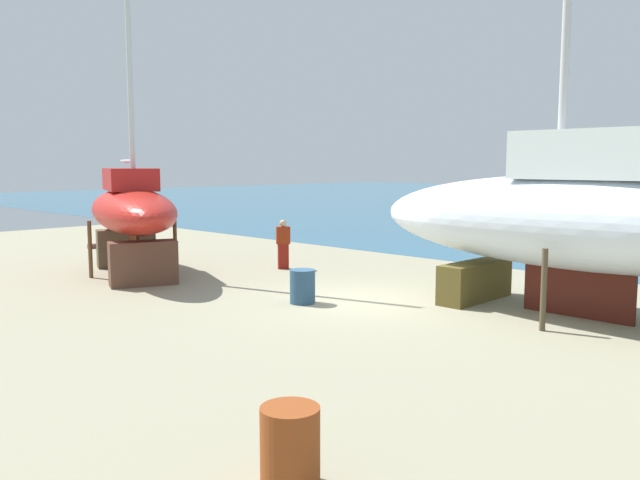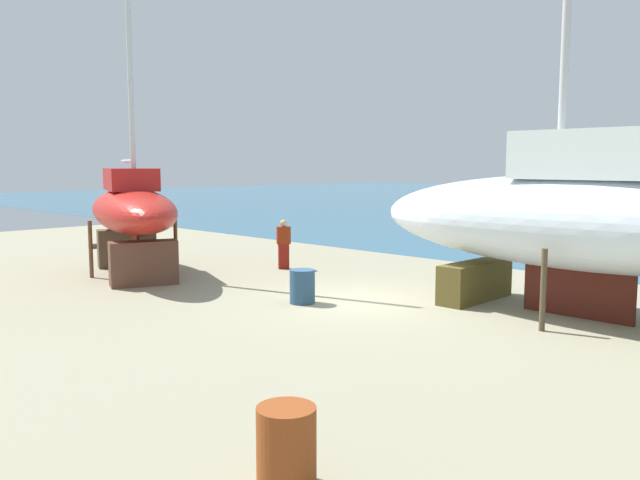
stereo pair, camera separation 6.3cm
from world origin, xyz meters
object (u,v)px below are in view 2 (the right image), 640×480
object	(u,v)px
worker	(284,244)
sailboat_large_starboard	(133,211)
barrel_rust_near	(302,286)
sailboat_mid_port	(583,218)
barrel_rust_mid	(286,447)

from	to	relation	value
worker	sailboat_large_starboard	bearing A→B (deg)	92.31
sailboat_large_starboard	worker	size ratio (longest dim) A/B	7.73
sailboat_large_starboard	barrel_rust_near	xyz separation A→B (m)	(6.70, 0.76, -1.55)
sailboat_mid_port	worker	size ratio (longest dim) A/B	10.36
sailboat_mid_port	barrel_rust_mid	world-z (taller)	sailboat_mid_port
barrel_rust_near	sailboat_mid_port	bearing A→B (deg)	30.84
sailboat_mid_port	barrel_rust_near	distance (m)	6.63
worker	barrel_rust_mid	xyz separation A→B (m)	(10.73, -9.69, -0.39)
sailboat_mid_port	barrel_rust_near	size ratio (longest dim) A/B	19.95
sailboat_large_starboard	worker	xyz separation A→B (m)	(2.45, 4.00, -1.13)
worker	barrel_rust_near	size ratio (longest dim) A/B	1.93
sailboat_mid_port	worker	distance (m)	9.84
sailboat_large_starboard	barrel_rust_near	size ratio (longest dim) A/B	14.87
barrel_rust_mid	barrel_rust_near	distance (m)	9.14
barrel_rust_mid	worker	bearing A→B (deg)	137.93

